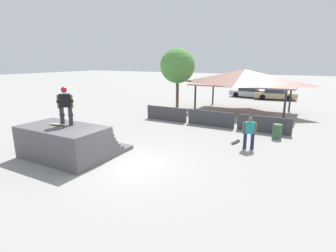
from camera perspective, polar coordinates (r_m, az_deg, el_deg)
The scene contains 12 objects.
ground_plane at distance 11.66m, azimuth -8.12°, elevation -8.45°, with size 160.00×160.00×0.00m, color gray.
quarter_pipe_ramp at distance 13.23m, azimuth -20.92°, elevation -3.35°, with size 4.07×3.71×1.51m.
skater_on_deck at distance 12.85m, azimuth -21.48°, elevation 4.58°, with size 0.69×0.61×1.78m.
skateboard_on_deck at distance 13.14m, azimuth -22.86°, elevation 0.35°, with size 0.85×0.26×0.09m.
bystander_walking at distance 13.96m, azimuth 17.30°, elevation -1.07°, with size 0.68×0.36×1.70m.
skateboard_on_ground at distance 15.01m, azimuth 14.55°, elevation -3.34°, with size 0.36×0.81×0.09m.
barrier_fence at distance 18.35m, azimuth 9.25°, elevation 1.60°, with size 10.34×0.12×1.05m.
pavilion_shelter at distance 23.98m, azimuth 16.36°, elevation 10.13°, with size 8.50×5.41×3.69m.
tree_beside_pavilion at distance 25.31m, azimuth 2.10°, elevation 12.95°, with size 3.27×3.27×5.58m.
trash_bin at distance 16.52m, azimuth 22.66°, elevation -1.08°, with size 0.52×0.52×0.85m, color #385B3D.
parked_car_silver at distance 33.87m, azimuth 17.24°, elevation 7.00°, with size 4.68×2.16×1.27m.
parked_car_tan at distance 32.99m, azimuth 22.25°, elevation 6.41°, with size 4.79×2.54×1.27m.
Camera 1 is at (6.59, -8.53, 4.46)m, focal length 28.00 mm.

